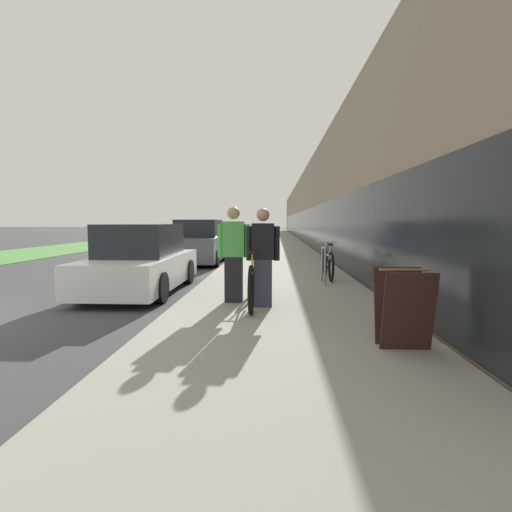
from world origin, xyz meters
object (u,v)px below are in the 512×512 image
person_rider (263,257)px  parked_sedan_far (222,238)px  parked_sedan_curbside (141,262)px  tandem_bicycle (254,280)px  person_bystander (234,255)px  bike_rack_hoop (324,261)px  vintage_roadster_curbside (199,244)px  sandwich_board_sign (403,308)px  cruiser_bike_nearest (328,263)px

person_rider → parked_sedan_far: 14.69m
person_rider → parked_sedan_curbside: person_rider is taller
tandem_bicycle → parked_sedan_far: (-2.43, 14.14, 0.17)m
person_bystander → bike_rack_hoop: (1.84, 2.14, -0.33)m
vintage_roadster_curbside → parked_sedan_far: vintage_roadster_curbside is taller
bike_rack_hoop → parked_sedan_far: parked_sedan_far is taller
sandwich_board_sign → bike_rack_hoop: bearing=94.2°
parked_sedan_far → sandwich_board_sign: bearing=-75.6°
tandem_bicycle → person_bystander: 0.57m
person_bystander → bike_rack_hoop: 2.84m
person_rider → parked_sedan_curbside: size_ratio=0.40×
person_rider → tandem_bicycle: bearing=117.1°
person_rider → bike_rack_hoop: (1.31, 2.49, -0.31)m
tandem_bicycle → bike_rack_hoop: tandem_bicycle is taller
person_bystander → parked_sedan_curbside: person_bystander is taller
person_bystander → parked_sedan_far: size_ratio=0.40×
tandem_bicycle → bike_rack_hoop: (1.48, 2.17, 0.11)m
tandem_bicycle → parked_sedan_far: parked_sedan_far is taller
sandwich_board_sign → parked_sedan_curbside: bearing=136.8°
person_rider → person_bystander: (-0.53, 0.35, 0.02)m
parked_sedan_curbside → vintage_roadster_curbside: bearing=88.8°
sandwich_board_sign → parked_sedan_far: size_ratio=0.21×
person_bystander → sandwich_board_sign: (2.18, -2.46, -0.39)m
tandem_bicycle → person_bystander: person_bystander is taller
parked_sedan_curbside → cruiser_bike_nearest: bearing=17.9°
person_rider → bike_rack_hoop: bearing=62.2°
vintage_roadster_curbside → parked_sedan_far: 6.32m
person_rider → vintage_roadster_curbside: 8.56m
person_rider → person_bystander: bearing=146.2°
bike_rack_hoop → cruiser_bike_nearest: (0.22, 0.92, -0.13)m
bike_rack_hoop → parked_sedan_far: (-3.91, 11.97, 0.06)m
person_bystander → vintage_roadster_curbside: 8.07m
person_rider → sandwich_board_sign: person_rider is taller
parked_sedan_far → vintage_roadster_curbside: bearing=-90.2°
cruiser_bike_nearest → person_bystander: bearing=-123.9°
cruiser_bike_nearest → parked_sedan_curbside: size_ratio=0.46×
tandem_bicycle → cruiser_bike_nearest: 3.53m
person_rider → parked_sedan_far: (-2.60, 14.46, -0.25)m
person_rider → parked_sedan_curbside: 3.43m
person_rider → sandwich_board_sign: (1.65, -2.11, -0.37)m
person_rider → cruiser_bike_nearest: person_rider is taller
person_bystander → parked_sedan_curbside: 2.80m
vintage_roadster_curbside → parked_sedan_far: size_ratio=0.96×
person_bystander → sandwich_board_sign: size_ratio=1.86×
parked_sedan_curbside → sandwich_board_sign: bearing=-43.2°
bike_rack_hoop → vintage_roadster_curbside: 6.88m
person_bystander → cruiser_bike_nearest: 3.72m
person_bystander → person_rider: bearing=-33.8°
vintage_roadster_curbside → person_rider: bearing=-72.1°
person_bystander → parked_sedan_far: person_bystander is taller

